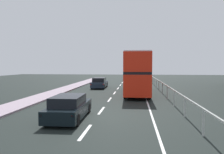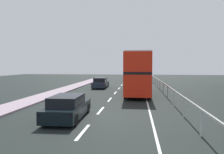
{
  "view_description": "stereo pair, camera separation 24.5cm",
  "coord_description": "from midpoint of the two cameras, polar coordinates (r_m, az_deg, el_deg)",
  "views": [
    {
      "loc": [
        2.28,
        -12.85,
        3.09
      ],
      "look_at": [
        0.33,
        5.3,
        2.11
      ],
      "focal_mm": 34.37,
      "sensor_mm": 36.0,
      "label": 1
    },
    {
      "loc": [
        2.52,
        -12.82,
        3.09
      ],
      "look_at": [
        0.33,
        5.3,
        2.11
      ],
      "focal_mm": 34.37,
      "sensor_mm": 36.0,
      "label": 2
    }
  ],
  "objects": [
    {
      "name": "sedan_car_ahead",
      "position": [
        29.51,
        -3.57,
        -1.6
      ],
      "size": [
        1.91,
        4.62,
        1.43
      ],
      "rotation": [
        0.0,
        0.0,
        0.02
      ],
      "color": "#192535",
      "rests_on": "ground"
    },
    {
      "name": "double_decker_bus_red",
      "position": [
        23.54,
        6.36,
        1.26
      ],
      "size": [
        2.53,
        10.66,
        4.39
      ],
      "rotation": [
        0.0,
        0.0,
        0.0
      ],
      "color": "red",
      "rests_on": "ground"
    },
    {
      "name": "hatchback_car_near",
      "position": [
        12.74,
        -11.89,
        -7.95
      ],
      "size": [
        1.93,
        4.5,
        1.38
      ],
      "rotation": [
        0.0,
        0.0,
        0.03
      ],
      "color": "black",
      "rests_on": "ground"
    },
    {
      "name": "bridge_side_railing",
      "position": [
        22.12,
        13.56,
        -2.47
      ],
      "size": [
        0.1,
        42.0,
        1.23
      ],
      "color": "#B0B4AD",
      "rests_on": "ground"
    },
    {
      "name": "ground_plane",
      "position": [
        13.43,
        -4.4,
        -10.44
      ],
      "size": [
        75.7,
        120.0,
        0.1
      ],
      "primitive_type": "cube",
      "color": "black"
    },
    {
      "name": "lane_paint_markings",
      "position": [
        21.94,
        4.92,
        -5.02
      ],
      "size": [
        3.46,
        46.0,
        0.01
      ],
      "color": "silver",
      "rests_on": "ground"
    }
  ]
}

